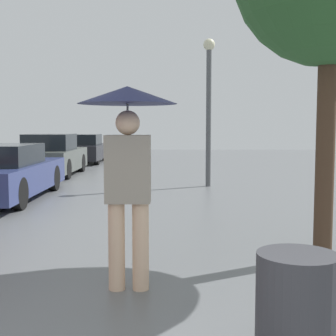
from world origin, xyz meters
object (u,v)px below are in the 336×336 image
Objects in this scene: parked_car_farthest at (81,149)px; street_lamp at (208,96)px; parked_car_second at (0,173)px; pedestrian at (127,140)px; parked_car_third at (51,156)px; trash_bin at (296,309)px.

street_lamp reaches higher than parked_car_farthest.
parked_car_second is 10.18m from parked_car_farthest.
pedestrian is 7.95m from street_lamp.
street_lamp is at bearing -29.86° from parked_car_third.
pedestrian reaches higher than parked_car_second.
trash_bin is (4.57, -17.14, -0.21)m from parked_car_farthest.
parked_car_second is 5.80× the size of trash_bin.
parked_car_third is at bearing 150.14° from street_lamp.
parked_car_second is 1.13× the size of parked_car_third.
street_lamp reaches higher than parked_car_second.
parked_car_third reaches higher than parked_car_farthest.
trash_bin is (1.22, -1.41, -1.06)m from pedestrian.
parked_car_second is (-3.20, 5.56, -0.87)m from pedestrian.
parked_car_second is at bearing -154.54° from street_lamp.
parked_car_second is at bearing -89.14° from parked_car_farthest.
pedestrian is at bearing 130.91° from trash_bin.
street_lamp is 5.13× the size of trash_bin.
parked_car_farthest is 17.74m from trash_bin.
parked_car_third is (-0.14, 4.94, 0.05)m from parked_car_second.
parked_car_third is at bearing -89.89° from parked_car_farthest.
parked_car_farthest is (-0.01, 5.24, -0.03)m from parked_car_third.
parked_car_farthest is at bearing 90.11° from parked_car_third.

